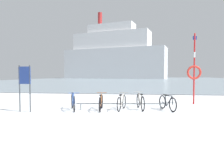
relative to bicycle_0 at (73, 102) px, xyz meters
name	(u,v)px	position (x,y,z in m)	size (l,w,h in m)	color
ground	(139,80)	(2.89, 51.99, -0.42)	(80.00, 132.00, 0.08)	silver
bike_rack	(121,104)	(2.13, 0.39, -0.11)	(4.05, 0.53, 0.31)	#4C5156
bicycle_0	(73,102)	(0.00, 0.00, 0.00)	(0.75, 1.64, 0.83)	black
bicycle_1	(101,103)	(1.26, 0.14, -0.03)	(0.46, 1.71, 0.77)	black
bicycle_2	(122,102)	(2.18, 0.35, -0.03)	(0.46, 1.63, 0.77)	black
bicycle_3	(140,102)	(3.03, 0.63, -0.02)	(0.51, 1.73, 0.79)	black
bicycle_4	(167,103)	(4.25, 0.55, -0.04)	(0.67, 1.51, 0.74)	black
info_sign	(25,80)	(-1.92, -0.70, 0.99)	(0.55, 0.08, 2.01)	#33383D
rescue_post	(194,71)	(5.95, 2.77, 1.45)	(0.77, 0.12, 3.85)	red
ferry_ship	(113,56)	(-7.81, 77.29, 8.96)	(43.44, 19.99, 27.82)	silver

